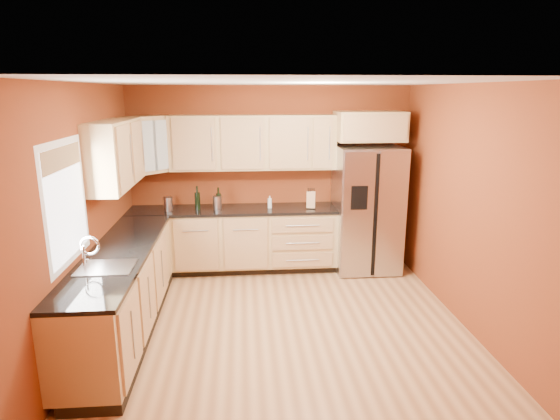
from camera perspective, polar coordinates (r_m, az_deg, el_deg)
The scene contains 23 objects.
floor at distance 5.34m, azimuth 0.28°, elevation -13.79°, with size 4.00×4.00×0.00m, color #935F38.
ceiling at distance 4.72m, azimuth 0.32°, elevation 15.32°, with size 4.00×4.00×0.00m, color silver.
wall_back at distance 6.82m, azimuth -1.16°, elevation 4.01°, with size 4.00×0.04×2.60m, color maroon.
wall_front at distance 2.99m, azimuth 3.69°, elevation -9.71°, with size 4.00×0.04×2.60m, color maroon.
wall_left at distance 5.10m, azimuth -22.67°, elevation -0.60°, with size 0.04×4.00×2.60m, color maroon.
wall_right at distance 5.42m, azimuth 21.88°, elevation 0.28°, with size 0.04×4.00×2.60m, color maroon.
base_cabinets_back at distance 6.73m, azimuth -5.66°, elevation -3.77°, with size 2.90×0.60×0.88m, color tan.
base_cabinets_left at distance 5.29m, azimuth -18.65°, elevation -9.58°, with size 0.60×2.80×0.88m, color tan.
countertop_back at distance 6.59m, azimuth -5.76°, elevation 0.01°, with size 2.90×0.62×0.04m, color black.
countertop_left at distance 5.13m, azimuth -18.94°, elevation -4.87°, with size 0.62×2.80×0.04m, color black.
upper_cabinets_back at distance 6.57m, azimuth -3.29°, elevation 8.22°, with size 2.30×0.33×0.75m, color tan.
upper_cabinets_left at distance 5.65m, azimuth -19.38°, elevation 6.47°, with size 0.33×1.35×0.75m, color tan.
corner_upper_cabinet at distance 6.53m, azimuth -15.93°, elevation 7.67°, with size 0.62×0.33×0.75m, color tan.
over_fridge_cabinet at distance 6.65m, azimuth 10.84°, elevation 10.02°, with size 0.92×0.60×0.40m, color tan.
refrigerator at distance 6.76m, azimuth 10.55°, elevation 0.12°, with size 0.90×0.75×1.78m, color #A6A7AB.
window at distance 4.58m, azimuth -24.59°, elevation 0.83°, with size 0.03×0.90×1.00m, color white.
sink_faucet at distance 4.62m, azimuth -20.58°, elevation -4.88°, with size 0.50×0.42×0.30m, color white, non-canonical shape.
canister_left at distance 6.59m, azimuth -13.45°, elevation 0.73°, with size 0.12×0.12×0.19m, color #A6A7AB.
canister_right at distance 6.52m, azimuth -7.65°, elevation 0.88°, with size 0.12×0.12×0.20m, color #A6A7AB.
wine_bottle_a at distance 6.55m, azimuth -7.50°, elevation 1.43°, with size 0.07×0.07×0.30m, color black, non-canonical shape.
wine_bottle_b at distance 6.56m, azimuth -10.04°, elevation 1.47°, with size 0.07×0.07×0.33m, color black, non-canonical shape.
knife_block at distance 6.57m, azimuth 3.79°, elevation 1.26°, with size 0.12×0.11×0.24m, color tan.
soap_dispenser at distance 6.56m, azimuth -1.26°, elevation 0.98°, with size 0.06×0.06×0.17m, color white.
Camera 1 is at (-0.41, -4.70, 2.51)m, focal length 30.00 mm.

